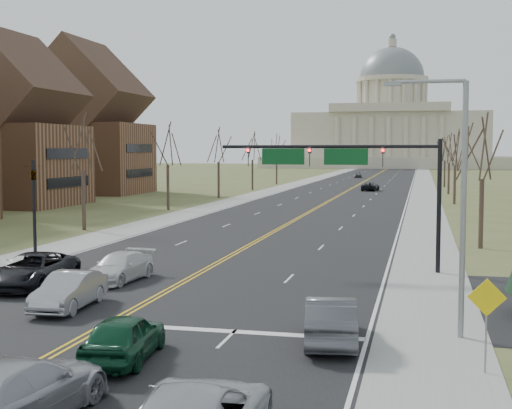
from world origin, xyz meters
The scene contains 34 objects.
ground centered at (0.00, 0.00, 0.00)m, with size 600.00×600.00×0.00m, color #4D542A.
road centered at (0.00, 110.00, 0.01)m, with size 20.00×380.00×0.01m, color black.
cross_road centered at (0.00, 6.00, 0.01)m, with size 120.00×14.00×0.01m, color black.
sidewalk_left centered at (-12.00, 110.00, 0.01)m, with size 4.00×380.00×0.03m, color gray.
sidewalk_right centered at (12.00, 110.00, 0.01)m, with size 4.00×380.00×0.03m, color gray.
center_line centered at (0.00, 110.00, 0.01)m, with size 0.42×380.00×0.01m, color gold.
edge_line_left centered at (-9.80, 110.00, 0.01)m, with size 0.15×380.00×0.01m, color silver.
edge_line_right centered at (9.80, 110.00, 0.01)m, with size 0.15×380.00×0.01m, color silver.
stop_bar centered at (5.00, -1.00, 0.01)m, with size 9.50×0.50×0.01m, color silver.
capitol centered at (0.00, 249.91, 14.20)m, with size 90.00×60.00×50.00m.
signal_mast centered at (7.45, 13.50, 5.76)m, with size 12.12×0.44×7.20m.
signal_left centered at (-11.50, 13.50, 3.71)m, with size 0.32×0.36×6.00m.
street_light centered at (12.74, 0.00, 5.23)m, with size 2.90×0.25×9.07m.
warn_sign centered at (13.50, -4.02, 2.02)m, with size 1.13×0.07×2.87m.
tree_r_0 centered at (15.50, 24.00, 6.55)m, with size 3.74×3.74×8.50m.
tree_l_0 centered at (-15.50, 28.00, 6.94)m, with size 3.96×3.96×9.00m.
tree_r_1 centered at (15.50, 44.00, 6.55)m, with size 3.74×3.74×8.50m.
tree_l_1 centered at (-15.50, 48.00, 6.94)m, with size 3.96×3.96×9.00m.
tree_r_2 centered at (15.50, 64.00, 6.55)m, with size 3.74×3.74×8.50m.
tree_l_2 centered at (-15.50, 68.00, 6.94)m, with size 3.96×3.96×9.00m.
tree_r_3 centered at (15.50, 84.00, 6.55)m, with size 3.74×3.74×8.50m.
tree_l_3 centered at (-15.50, 88.00, 6.94)m, with size 3.96×3.96×9.00m.
tree_r_4 centered at (15.50, 104.00, 6.55)m, with size 3.74×3.74×8.50m.
tree_l_4 centered at (-15.50, 108.00, 6.94)m, with size 3.96×3.96×9.00m.
bldg_left_mid centered at (-36.00, 50.00, 8.54)m, with size 15.10×14.28×20.75m.
bldg_left_far centered at (-38.00, 74.00, 9.54)m, with size 17.10×14.28×23.25m.
car_nb_inner_lead centered at (2.54, -5.22, 0.77)m, with size 1.78×4.43×1.51m, color #0E3F26.
car_nb_outer_lead centered at (8.62, -1.70, 0.82)m, with size 1.70×4.89×1.61m, color #4B4D52.
car_nb_inner_second centered at (2.17, -10.72, 0.85)m, with size 2.34×5.76×1.67m, color #A8AAB0.
car_sb_inner_lead centered at (-2.66, 1.06, 0.77)m, with size 1.61×4.62×1.52m, color #97989E.
car_sb_outer_lead centered at (-6.64, 4.95, 0.83)m, with size 2.71×5.87×1.63m, color black.
car_sb_inner_second centered at (-3.19, 7.34, 0.72)m, with size 2.00×4.91×1.42m, color silver.
car_far_nb centered at (3.57, 89.87, 0.69)m, with size 2.25×4.89×1.36m, color black.
car_far_sb centered at (-3.01, 142.75, 0.69)m, with size 1.61×4.01×1.37m, color #515559.
Camera 1 is at (11.56, -25.68, 6.64)m, focal length 50.00 mm.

